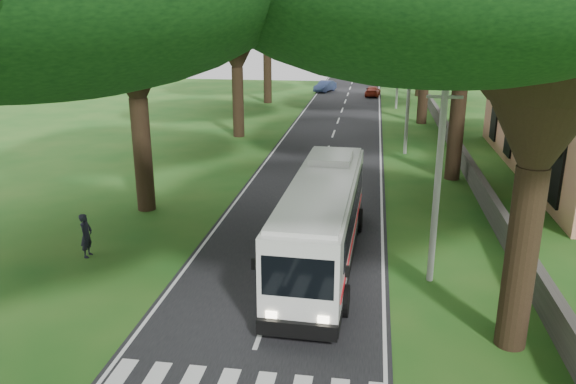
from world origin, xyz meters
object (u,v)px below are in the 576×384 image
pole_near (439,172)px  distant_car_b (325,86)px  pole_far (398,68)px  coach_bus (322,219)px  pedestrian (86,235)px  pole_mid (409,94)px  distant_car_c (373,91)px

pole_near → distant_car_b: bearing=99.3°
pole_far → coach_bus: size_ratio=0.68×
pole_near → pedestrian: pole_near is taller
coach_bus → pedestrian: 9.58m
coach_bus → distant_car_b: (-4.38, 51.05, -1.16)m
coach_bus → pole_mid: bearing=79.6°
pole_near → coach_bus: size_ratio=0.68×
pole_mid → pedestrian: (-13.62, -19.89, -3.26)m
pole_mid → pole_near: bearing=-90.0°
distant_car_c → pole_near: bearing=97.1°
coach_bus → distant_car_c: coach_bus is taller
pole_near → distant_car_b: size_ratio=1.95×
pole_near → distant_car_b: (-8.50, 52.00, -3.47)m
coach_bus → distant_car_b: size_ratio=2.88×
distant_car_c → pedestrian: 49.95m
pole_mid → pole_far: size_ratio=1.00×
distant_car_b → coach_bus: bearing=-65.4°
pole_mid → pole_far: (0.00, 20.00, 0.00)m
distant_car_c → pedestrian: (-11.12, -48.70, 0.29)m
pole_far → distant_car_b: size_ratio=1.95×
pole_near → distant_car_c: bearing=92.9°
pole_far → distant_car_b: bearing=125.3°
pole_far → pedestrian: size_ratio=4.36×
pole_mid → distant_car_b: 33.29m
distant_car_c → pole_mid: bearing=99.1°
pole_mid → pedestrian: 24.33m
pole_near → distant_car_b: pole_near is taller
coach_bus → distant_car_b: coach_bus is taller
pole_mid → distant_car_b: bearing=104.9°
pole_mid → pedestrian: size_ratio=4.36×
distant_car_b → pedestrian: bearing=-75.9°
coach_bus → pedestrian: (-9.49, -0.83, -0.94)m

